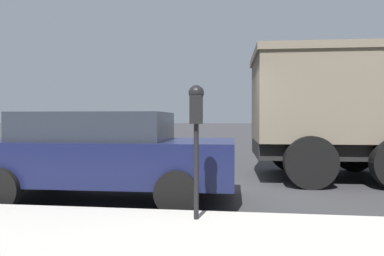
# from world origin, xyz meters

# --- Properties ---
(ground_plane) EXTENTS (220.00, 220.00, 0.00)m
(ground_plane) POSITION_xyz_m (0.00, 0.00, 0.00)
(ground_plane) COLOR #333335
(parking_meter) EXTENTS (0.21, 0.19, 1.62)m
(parking_meter) POSITION_xyz_m (-2.62, -0.55, 1.40)
(parking_meter) COLOR black
(parking_meter) RESTS_ON sidewalk
(car_navy) EXTENTS (2.07, 4.36, 1.48)m
(car_navy) POSITION_xyz_m (-0.99, 1.23, 0.79)
(car_navy) COLOR #14193D
(car_navy) RESTS_ON ground_plane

